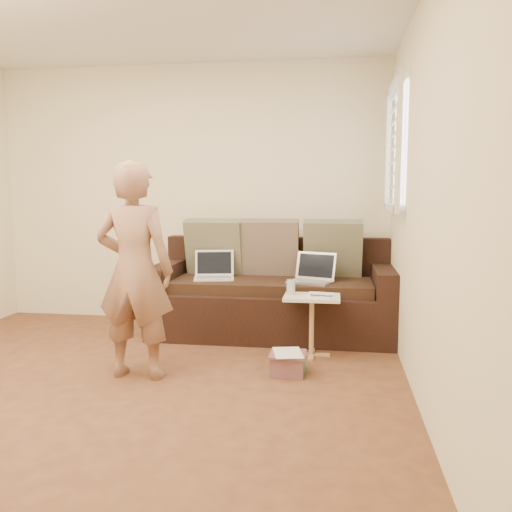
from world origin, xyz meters
name	(u,v)px	position (x,y,z in m)	size (l,w,h in m)	color
floor	(101,400)	(0.00, 0.00, 0.00)	(4.50, 4.50, 0.00)	#542C1F
wall_back	(191,195)	(0.00, 2.25, 1.30)	(4.00, 4.00, 0.00)	beige
wall_right	(431,197)	(2.00, 0.00, 1.30)	(4.50, 4.50, 0.00)	beige
window_blinds	(395,147)	(1.95, 1.50, 1.70)	(0.12, 0.88, 1.08)	white
sofa	(272,289)	(0.90, 1.77, 0.42)	(2.20, 0.95, 0.85)	black
pillow_left	(214,247)	(0.30, 1.98, 0.79)	(0.55, 0.14, 0.55)	#5F6248
pillow_mid	(270,248)	(0.85, 1.99, 0.79)	(0.55, 0.14, 0.55)	brown
pillow_right	(333,249)	(1.45, 1.99, 0.79)	(0.55, 0.14, 0.55)	#5F6248
laptop_silver	(310,283)	(1.26, 1.62, 0.52)	(0.38, 0.27, 0.25)	#B7BABC
laptop_white	(214,279)	(0.36, 1.70, 0.52)	(0.37, 0.27, 0.27)	white
person	(135,270)	(0.07, 0.47, 0.77)	(0.57, 0.38, 1.55)	#946351
side_table	(312,326)	(1.29, 1.15, 0.25)	(0.45, 0.31, 0.49)	silver
drinking_glass	(291,287)	(1.12, 1.19, 0.55)	(0.07, 0.07, 0.12)	silver
scissors	(321,296)	(1.37, 1.12, 0.50)	(0.18, 0.10, 0.02)	silver
paper_on_table	(319,295)	(1.35, 1.16, 0.50)	(0.21, 0.30, 0.00)	white
striped_box	(288,363)	(1.14, 0.67, 0.08)	(0.26, 0.26, 0.16)	#D01F48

